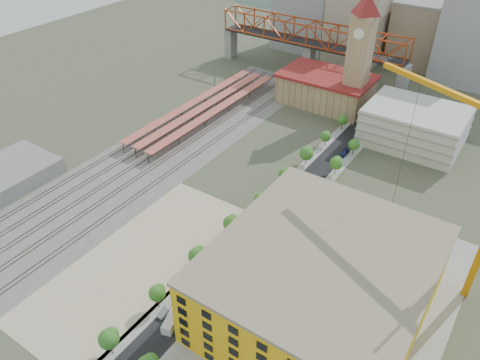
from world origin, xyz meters
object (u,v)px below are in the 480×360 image
Objects in this scene: construction_building at (320,283)px; site_trailer_a at (174,317)px; site_trailer_c at (228,262)px; site_trailer_d at (258,230)px; clock_tower at (361,45)px; site_trailer_b at (198,292)px.

site_trailer_a is (-26.00, -20.94, -8.18)m from construction_building.
site_trailer_c is 1.04× the size of site_trailer_d.
clock_tower is 103.57m from site_trailer_c.
site_trailer_d is (0.00, 36.50, -0.04)m from site_trailer_a.
construction_building is at bearing -0.56° from site_trailer_c.
site_trailer_b is (0.00, 8.99, 0.16)m from site_trailer_a.
site_trailer_c is (-26.00, 0.45, -8.18)m from construction_building.
construction_building reaches higher than site_trailer_a.
site_trailer_a is at bearing -141.15° from construction_building.
site_trailer_c reaches higher than site_trailer_d.
site_trailer_d is at bearing 73.58° from site_trailer_a.
site_trailer_d is at bearing -84.59° from clock_tower.
site_trailer_d is (-26.00, 15.56, -8.23)m from construction_building.
construction_building is at bearing 22.43° from site_trailer_a.
site_trailer_d is at bearing 90.43° from site_trailer_c.
construction_building is 5.64× the size of site_trailer_a.
site_trailer_c is (0.00, 12.41, -0.16)m from site_trailer_b.
site_trailer_d is at bearing 149.10° from construction_building.
site_trailer_a is at bearing -100.39° from site_trailer_b.
site_trailer_c is at bearing 73.58° from site_trailer_a.
clock_tower is at bearing 95.03° from site_trailer_c.
site_trailer_b is at bearing -89.57° from site_trailer_c.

